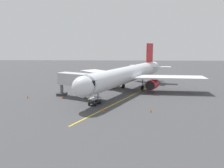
# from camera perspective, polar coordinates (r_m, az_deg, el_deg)

# --- Properties ---
(ground_plane) EXTENTS (220.00, 220.00, 0.00)m
(ground_plane) POSITION_cam_1_polar(r_m,az_deg,el_deg) (52.77, 2.70, -2.02)
(ground_plane) COLOR #424244
(apron_lead_in_line) EXTENTS (17.92, 35.98, 0.01)m
(apron_lead_in_line) POSITION_cam_1_polar(r_m,az_deg,el_deg) (47.68, 4.31, -3.33)
(apron_lead_in_line) COLOR yellow
(apron_lead_in_line) RESTS_ON ground
(airplane) EXTENTS (31.60, 37.60, 11.50)m
(airplane) POSITION_cam_1_polar(r_m,az_deg,el_deg) (53.12, 4.25, 2.43)
(airplane) COLOR silver
(airplane) RESTS_ON ground
(jet_bridge) EXTENTS (11.03, 7.20, 5.40)m
(jet_bridge) POSITION_cam_1_polar(r_m,az_deg,el_deg) (46.12, -7.66, 0.91)
(jet_bridge) COLOR #B7B7BC
(jet_bridge) RESTS_ON ground
(ground_crew_marshaller) EXTENTS (0.29, 0.43, 1.71)m
(ground_crew_marshaller) POSITION_cam_1_polar(r_m,az_deg,el_deg) (43.35, -6.00, -3.51)
(ground_crew_marshaller) COLOR #23232D
(ground_crew_marshaller) RESTS_ON ground
(ground_crew_wing_walker) EXTENTS (0.43, 0.30, 1.71)m
(ground_crew_wing_walker) POSITION_cam_1_polar(r_m,az_deg,el_deg) (46.60, -6.89, -2.57)
(ground_crew_wing_walker) COLOR #23232D
(ground_crew_wing_walker) RESTS_ON ground
(baggage_cart_near_nose) EXTENTS (2.32, 2.94, 1.27)m
(baggage_cart_near_nose) POSITION_cam_1_polar(r_m,az_deg,el_deg) (66.05, -2.71, 0.99)
(baggage_cart_near_nose) COLOR black
(baggage_cart_near_nose) RESTS_ON ground
(baggage_cart_portside) EXTENTS (2.36, 2.94, 1.27)m
(baggage_cart_portside) POSITION_cam_1_polar(r_m,az_deg,el_deg) (41.48, -4.46, -4.43)
(baggage_cart_portside) COLOR black
(baggage_cart_portside) RESTS_ON ground
(safety_cone_nose_left) EXTENTS (0.32, 0.32, 0.55)m
(safety_cone_nose_left) POSITION_cam_1_polar(r_m,az_deg,el_deg) (49.64, -20.92, -3.12)
(safety_cone_nose_left) COLOR #F2590F
(safety_cone_nose_left) RESTS_ON ground
(safety_cone_nose_right) EXTENTS (0.32, 0.32, 0.55)m
(safety_cone_nose_right) POSITION_cam_1_polar(r_m,az_deg,el_deg) (37.40, -2.21, -6.62)
(safety_cone_nose_right) COLOR #F2590F
(safety_cone_nose_right) RESTS_ON ground
(safety_cone_wing_port) EXTENTS (0.32, 0.32, 0.55)m
(safety_cone_wing_port) POSITION_cam_1_polar(r_m,az_deg,el_deg) (37.42, 9.97, -6.76)
(safety_cone_wing_port) COLOR #F2590F
(safety_cone_wing_port) RESTS_ON ground
(safety_cone_wing_starboard) EXTENTS (0.32, 0.32, 0.55)m
(safety_cone_wing_starboard) POSITION_cam_1_polar(r_m,az_deg,el_deg) (47.00, -12.73, -3.41)
(safety_cone_wing_starboard) COLOR #F2590F
(safety_cone_wing_starboard) RESTS_ON ground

